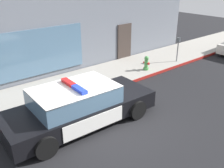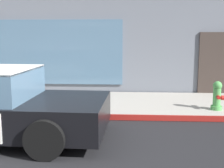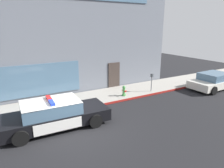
% 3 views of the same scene
% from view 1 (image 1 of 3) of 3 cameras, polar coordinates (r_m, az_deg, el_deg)
% --- Properties ---
extents(ground, '(48.00, 48.00, 0.00)m').
position_cam_1_polar(ground, '(8.87, 0.78, -8.55)').
color(ground, black).
extents(sidewalk, '(48.00, 2.81, 0.15)m').
position_cam_1_polar(sidewalk, '(11.39, -10.63, -0.87)').
color(sidewalk, '#A39E93').
rests_on(sidewalk, ground).
extents(curb_red_paint, '(28.80, 0.04, 0.14)m').
position_cam_1_polar(curb_red_paint, '(10.28, -6.69, -3.42)').
color(curb_red_paint, maroon).
rests_on(curb_red_paint, ground).
extents(police_cruiser, '(5.22, 2.30, 1.49)m').
position_cam_1_polar(police_cruiser, '(8.55, -7.42, -4.81)').
color(police_cruiser, black).
rests_on(police_cruiser, ground).
extents(fire_hydrant, '(0.34, 0.39, 0.73)m').
position_cam_1_polar(fire_hydrant, '(13.12, 7.71, 4.67)').
color(fire_hydrant, '#4C994C').
rests_on(fire_hydrant, sidewalk).
extents(parking_meter, '(0.12, 0.18, 1.34)m').
position_cam_1_polar(parking_meter, '(14.59, 14.60, 8.44)').
color(parking_meter, slate).
rests_on(parking_meter, sidewalk).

